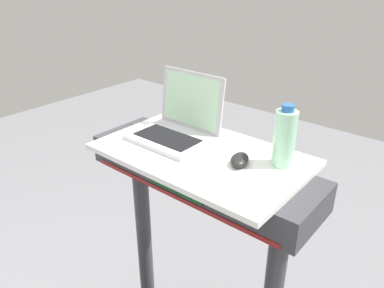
% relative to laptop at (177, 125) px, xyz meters
% --- Properties ---
extents(desk_board, '(0.75, 0.45, 0.02)m').
position_rel_laptop_xyz_m(desk_board, '(0.15, -0.04, -0.06)').
color(desk_board, white).
rests_on(desk_board, treadmill_base).
extents(laptop, '(0.30, 0.26, 0.24)m').
position_rel_laptop_xyz_m(laptop, '(0.00, 0.00, 0.00)').
color(laptop, '#B7B7BC').
rests_on(laptop, desk_board).
extents(computer_mouse, '(0.09, 0.11, 0.03)m').
position_rel_laptop_xyz_m(computer_mouse, '(0.31, -0.03, -0.03)').
color(computer_mouse, black).
rests_on(computer_mouse, desk_board).
extents(water_bottle, '(0.07, 0.07, 0.21)m').
position_rel_laptop_xyz_m(water_bottle, '(0.42, 0.06, 0.05)').
color(water_bottle, '#9EDBB2').
rests_on(water_bottle, desk_board).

